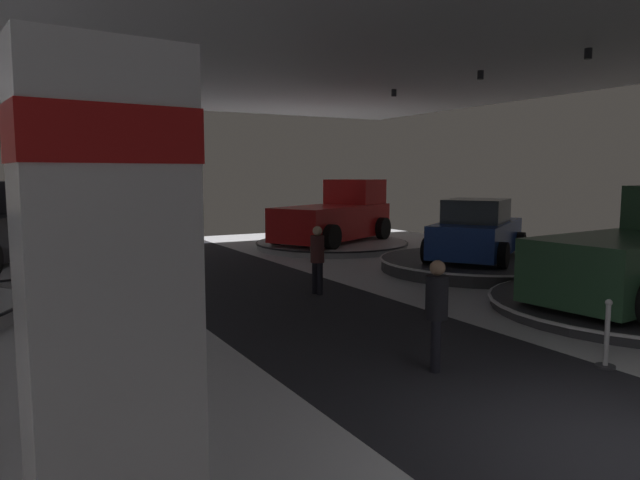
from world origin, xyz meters
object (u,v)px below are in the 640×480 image
Objects in this scene: display_platform_far_right at (476,264)px; pickup_truck_deep_right at (336,216)px; display_platform_mid_right at (639,306)px; visitor_walking_near at (437,308)px; display_car_far_right at (477,232)px; visitor_walking_far at (317,256)px; brand_sign_pylon at (112,311)px; display_platform_deep_right at (332,244)px.

display_platform_far_right is 6.71m from pickup_truck_deep_right.
display_platform_far_right is 5.36m from display_platform_mid_right.
display_platform_mid_right is 6.04m from visitor_walking_near.
display_car_far_right is at bearing -83.86° from pickup_truck_deep_right.
visitor_walking_far is at bearing -173.61° from display_platform_far_right.
display_platform_far_right is at bearing 36.12° from brand_sign_pylon.
display_car_far_right is 0.79× the size of display_platform_deep_right.
display_car_far_right is (11.34, 8.28, -0.76)m from brand_sign_pylon.
visitor_walking_near is (-6.61, -6.04, -0.22)m from display_car_far_right.
brand_sign_pylon is 11.23m from display_platform_mid_right.
display_platform_deep_right is 3.57× the size of visitor_walking_near.
display_platform_deep_right is 8.43m from visitor_walking_far.
brand_sign_pylon reaches higher than display_platform_deep_right.
display_car_far_right reaches higher than visitor_walking_far.
brand_sign_pylon is 0.66× the size of display_platform_far_right.
display_platform_deep_right is 3.57× the size of visitor_walking_far.
display_platform_far_right is 9.01m from visitor_walking_near.
visitor_walking_far is at bearing 52.85° from brand_sign_pylon.
display_car_far_right reaches higher than display_platform_deep_right.
display_platform_mid_right is (-0.66, -5.30, -1.00)m from display_car_far_right.
brand_sign_pylon is at bearing -125.05° from display_platform_deep_right.
display_platform_far_right reaches higher than display_platform_deep_right.
pickup_truck_deep_right is 3.57× the size of visitor_walking_far.
visitor_walking_near is at bearing -114.99° from pickup_truck_deep_right.
pickup_truck_deep_right is 3.57× the size of visitor_walking_near.
visitor_walking_near is at bearing -114.17° from display_platform_deep_right.
brand_sign_pylon is at bearing -125.51° from pickup_truck_deep_right.
display_platform_far_right reaches higher than display_platform_mid_right.
pickup_truck_deep_right is at bearing 54.49° from brand_sign_pylon.
pickup_truck_deep_right reaches higher than visitor_walking_near.
pickup_truck_deep_right is at bearing 96.14° from display_car_far_right.
display_platform_deep_right is at bearing 57.36° from visitor_walking_far.
brand_sign_pylon reaches higher than display_platform_mid_right.
brand_sign_pylon is 0.61× the size of display_platform_mid_right.
pickup_truck_deep_right is (-0.71, 6.61, 0.06)m from display_car_far_right.
visitor_walking_far is (-5.53, -0.60, -0.22)m from display_car_far_right.
display_platform_far_right is at bearing -80.99° from display_platform_deep_right.
display_platform_deep_right is at bearing 54.95° from brand_sign_pylon.
brand_sign_pylon is 2.28× the size of visitor_walking_near.
display_platform_far_right is at bearing -83.63° from pickup_truck_deep_right.
visitor_walking_far is at bearing -122.64° from display_platform_deep_right.
visitor_walking_near is 1.00× the size of visitor_walking_far.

